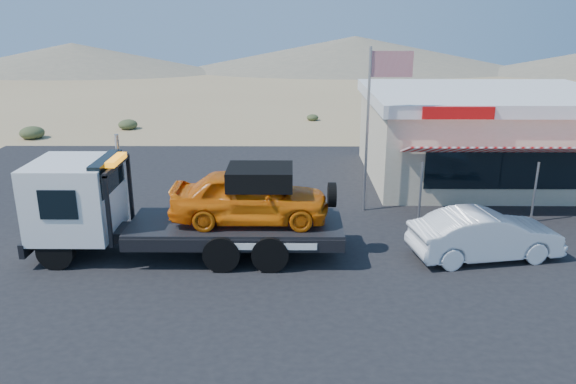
# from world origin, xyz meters

# --- Properties ---
(ground) EXTENTS (120.00, 120.00, 0.00)m
(ground) POSITION_xyz_m (0.00, 0.00, 0.00)
(ground) COLOR #9A7D57
(ground) RESTS_ON ground
(asphalt_lot) EXTENTS (32.00, 24.00, 0.02)m
(asphalt_lot) POSITION_xyz_m (2.00, 3.00, 0.01)
(asphalt_lot) COLOR black
(asphalt_lot) RESTS_ON ground
(tow_truck) EXTENTS (9.20, 2.73, 3.08)m
(tow_truck) POSITION_xyz_m (-1.41, 0.47, 1.66)
(tow_truck) COLOR black
(tow_truck) RESTS_ON asphalt_lot
(white_sedan) EXTENTS (4.70, 2.33, 1.48)m
(white_sedan) POSITION_xyz_m (7.81, 0.24, 0.76)
(white_sedan) COLOR silver
(white_sedan) RESTS_ON asphalt_lot
(jerky_store) EXTENTS (10.40, 9.97, 3.90)m
(jerky_store) POSITION_xyz_m (10.50, 8.97, 1.99)
(jerky_store) COLOR #C0B391
(jerky_store) RESTS_ON asphalt_lot
(flagpole) EXTENTS (1.55, 0.10, 6.00)m
(flagpole) POSITION_xyz_m (4.93, 4.50, 3.76)
(flagpole) COLOR #99999E
(flagpole) RESTS_ON asphalt_lot
(distant_hills) EXTENTS (126.00, 48.00, 4.20)m
(distant_hills) POSITION_xyz_m (-9.77, 55.14, 1.89)
(distant_hills) COLOR #726B59
(distant_hills) RESTS_ON ground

